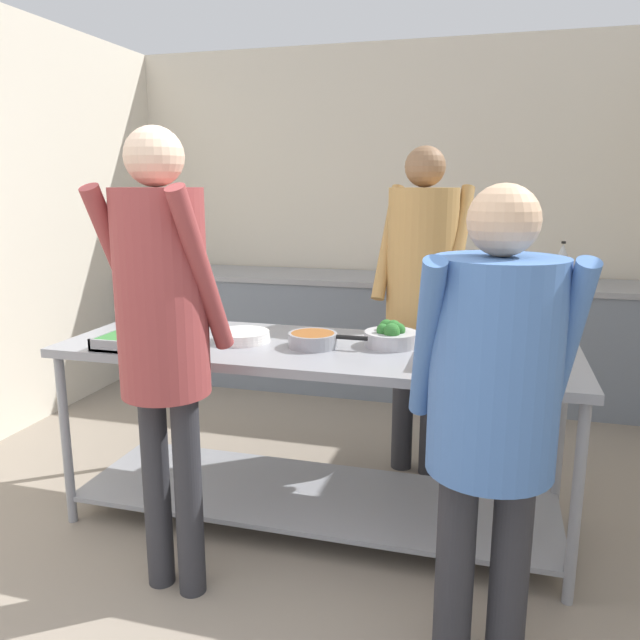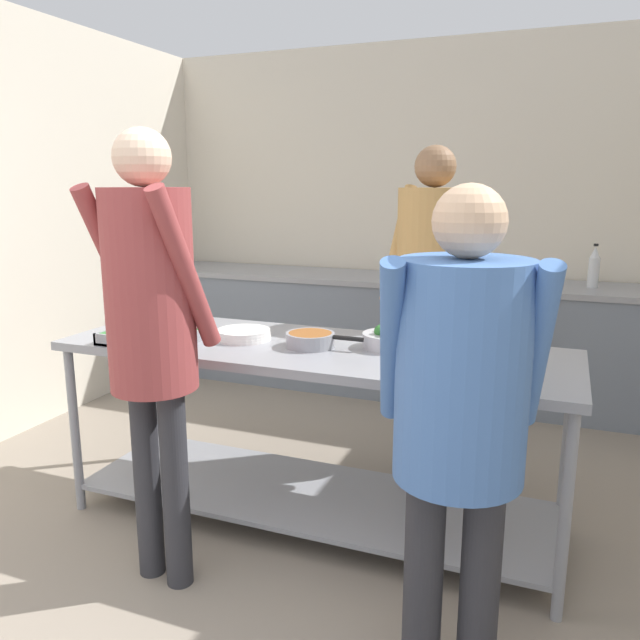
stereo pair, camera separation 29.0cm
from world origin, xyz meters
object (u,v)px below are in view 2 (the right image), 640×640
(cook_behind_counter, at_px, (431,279))
(sauce_pan, at_px, (311,339))
(serving_tray_roast, at_px, (151,337))
(guest_serving_left, at_px, (461,397))
(guest_serving_right, at_px, (151,312))
(broccoli_bowl, at_px, (389,338))
(serving_tray_vegetables, at_px, (467,363))
(water_bottle, at_px, (594,268))
(plate_stack, at_px, (243,334))

(cook_behind_counter, bearing_deg, sauce_pan, -120.15)
(serving_tray_roast, relative_size, guest_serving_left, 0.26)
(guest_serving_right, bearing_deg, broccoli_bowl, 45.43)
(serving_tray_roast, distance_m, guest_serving_left, 1.61)
(broccoli_bowl, distance_m, serving_tray_vegetables, 0.43)
(guest_serving_left, height_order, cook_behind_counter, cook_behind_counter)
(cook_behind_counter, bearing_deg, water_bottle, 58.86)
(serving_tray_roast, bearing_deg, guest_serving_right, -52.26)
(serving_tray_vegetables, bearing_deg, plate_stack, 174.21)
(serving_tray_roast, relative_size, cook_behind_counter, 0.23)
(sauce_pan, xyz_separation_m, water_bottle, (1.23, 2.06, 0.13))
(broccoli_bowl, height_order, serving_tray_vegetables, broccoli_bowl)
(serving_tray_roast, bearing_deg, broccoli_bowl, 16.10)
(guest_serving_left, height_order, water_bottle, guest_serving_left)
(sauce_pan, distance_m, broccoli_bowl, 0.35)
(broccoli_bowl, xyz_separation_m, water_bottle, (0.89, 1.95, 0.12))
(guest_serving_right, bearing_deg, sauce_pan, 57.96)
(plate_stack, xyz_separation_m, water_bottle, (1.58, 2.05, 0.14))
(plate_stack, relative_size, serving_tray_vegetables, 0.60)
(water_bottle, bearing_deg, plate_stack, -127.62)
(serving_tray_roast, height_order, broccoli_bowl, broccoli_bowl)
(plate_stack, bearing_deg, serving_tray_vegetables, -5.79)
(broccoli_bowl, bearing_deg, guest_serving_left, -62.26)
(serving_tray_vegetables, height_order, guest_serving_right, guest_serving_right)
(plate_stack, height_order, sauce_pan, sauce_pan)
(serving_tray_vegetables, relative_size, guest_serving_left, 0.28)
(plate_stack, height_order, guest_serving_left, guest_serving_left)
(serving_tray_roast, height_order, plate_stack, serving_tray_roast)
(plate_stack, height_order, serving_tray_vegetables, serving_tray_vegetables)
(broccoli_bowl, bearing_deg, guest_serving_right, -134.57)
(broccoli_bowl, xyz_separation_m, guest_serving_right, (-0.73, -0.74, 0.20))
(sauce_pan, relative_size, serving_tray_vegetables, 0.82)
(serving_tray_roast, distance_m, sauce_pan, 0.75)
(broccoli_bowl, height_order, cook_behind_counter, cook_behind_counter)
(water_bottle, bearing_deg, broccoli_bowl, -114.65)
(serving_tray_roast, bearing_deg, plate_stack, 28.83)
(guest_serving_left, bearing_deg, plate_stack, 146.30)
(guest_serving_right, bearing_deg, cook_behind_counter, 58.94)
(guest_serving_left, bearing_deg, sauce_pan, 136.50)
(serving_tray_roast, distance_m, plate_stack, 0.43)
(plate_stack, distance_m, guest_serving_right, 0.68)
(serving_tray_vegetables, distance_m, guest_serving_right, 1.24)
(sauce_pan, distance_m, cook_behind_counter, 0.82)
(serving_tray_roast, xyz_separation_m, plate_stack, (0.37, 0.21, -0.00))
(serving_tray_roast, height_order, water_bottle, water_bottle)
(serving_tray_roast, distance_m, serving_tray_vegetables, 1.44)
(broccoli_bowl, bearing_deg, sauce_pan, -161.59)
(plate_stack, height_order, water_bottle, water_bottle)
(broccoli_bowl, distance_m, guest_serving_left, 0.97)
(guest_serving_left, xyz_separation_m, cook_behind_counter, (-0.39, 1.43, 0.13))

